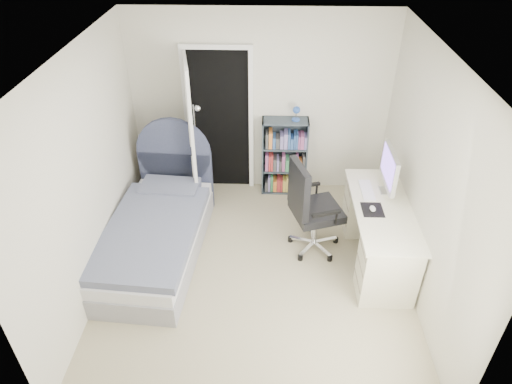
{
  "coord_description": "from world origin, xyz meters",
  "views": [
    {
      "loc": [
        0.12,
        -3.8,
        3.74
      ],
      "look_at": [
        -0.0,
        0.13,
        1.01
      ],
      "focal_mm": 32.0,
      "sensor_mm": 36.0,
      "label": 1
    }
  ],
  "objects_px": {
    "bookcase": "(285,159)",
    "desk": "(378,231)",
    "floor_lamp": "(199,163)",
    "nightstand": "(166,166)",
    "bed": "(158,231)",
    "office_chair": "(309,205)"
  },
  "relations": [
    {
      "from": "bookcase",
      "to": "desk",
      "type": "relative_size",
      "value": 0.84
    },
    {
      "from": "bookcase",
      "to": "desk",
      "type": "distance_m",
      "value": 1.76
    },
    {
      "from": "floor_lamp",
      "to": "bookcase",
      "type": "relative_size",
      "value": 1.09
    },
    {
      "from": "nightstand",
      "to": "desk",
      "type": "bearing_deg",
      "value": -26.2
    },
    {
      "from": "floor_lamp",
      "to": "bed",
      "type": "bearing_deg",
      "value": -108.71
    },
    {
      "from": "bed",
      "to": "desk",
      "type": "distance_m",
      "value": 2.56
    },
    {
      "from": "bookcase",
      "to": "office_chair",
      "type": "distance_m",
      "value": 1.29
    },
    {
      "from": "bed",
      "to": "bookcase",
      "type": "distance_m",
      "value": 2.04
    },
    {
      "from": "bed",
      "to": "floor_lamp",
      "type": "distance_m",
      "value": 1.18
    },
    {
      "from": "floor_lamp",
      "to": "office_chair",
      "type": "xyz_separation_m",
      "value": [
        1.4,
        -1.0,
        0.08
      ]
    },
    {
      "from": "bed",
      "to": "floor_lamp",
      "type": "relative_size",
      "value": 1.52
    },
    {
      "from": "bed",
      "to": "nightstand",
      "type": "distance_m",
      "value": 1.27
    },
    {
      "from": "floor_lamp",
      "to": "desk",
      "type": "bearing_deg",
      "value": -27.73
    },
    {
      "from": "desk",
      "to": "bookcase",
      "type": "bearing_deg",
      "value": 126.47
    },
    {
      "from": "office_chair",
      "to": "bed",
      "type": "bearing_deg",
      "value": -177.08
    },
    {
      "from": "nightstand",
      "to": "bookcase",
      "type": "bearing_deg",
      "value": 3.08
    },
    {
      "from": "desk",
      "to": "office_chair",
      "type": "height_order",
      "value": "desk"
    },
    {
      "from": "nightstand",
      "to": "office_chair",
      "type": "xyz_separation_m",
      "value": [
        1.9,
        -1.17,
        0.23
      ]
    },
    {
      "from": "bed",
      "to": "bookcase",
      "type": "height_order",
      "value": "bookcase"
    },
    {
      "from": "nightstand",
      "to": "bookcase",
      "type": "xyz_separation_m",
      "value": [
        1.65,
        0.09,
        0.09
      ]
    },
    {
      "from": "nightstand",
      "to": "office_chair",
      "type": "bearing_deg",
      "value": -31.59
    },
    {
      "from": "desk",
      "to": "office_chair",
      "type": "relative_size",
      "value": 1.31
    }
  ]
}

